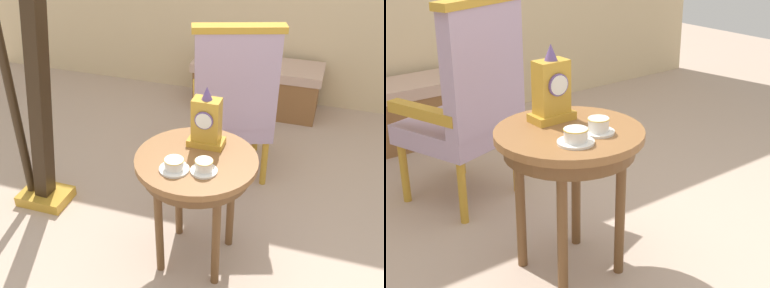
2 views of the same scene
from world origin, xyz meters
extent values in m
plane|color=#BCA38E|center=(0.00, 0.00, 0.00)|extent=(10.00, 10.00, 0.00)
cylinder|color=brown|center=(-0.09, 0.02, 0.66)|extent=(0.63, 0.63, 0.03)
cylinder|color=brown|center=(-0.09, 0.02, 0.61)|extent=(0.56, 0.56, 0.07)
cylinder|color=brown|center=(0.06, 0.18, 0.32)|extent=(0.04, 0.04, 0.64)
cylinder|color=brown|center=(-0.25, 0.18, 0.32)|extent=(0.04, 0.04, 0.64)
cylinder|color=brown|center=(-0.25, -0.13, 0.32)|extent=(0.04, 0.04, 0.64)
cylinder|color=brown|center=(0.06, -0.13, 0.32)|extent=(0.04, 0.04, 0.64)
cylinder|color=white|center=(-0.16, -0.11, 0.68)|extent=(0.15, 0.15, 0.01)
cylinder|color=white|center=(-0.16, -0.11, 0.71)|extent=(0.09, 0.09, 0.05)
torus|color=gold|center=(-0.16, -0.11, 0.74)|extent=(0.10, 0.10, 0.00)
cylinder|color=white|center=(-0.02, -0.08, 0.68)|extent=(0.13, 0.13, 0.01)
cylinder|color=white|center=(-0.02, -0.08, 0.71)|extent=(0.09, 0.09, 0.06)
torus|color=gold|center=(-0.02, -0.08, 0.74)|extent=(0.09, 0.09, 0.00)
cube|color=gold|center=(-0.08, 0.16, 0.69)|extent=(0.19, 0.11, 0.04)
cube|color=gold|center=(-0.08, 0.16, 0.83)|extent=(0.14, 0.09, 0.23)
cylinder|color=#664C8C|center=(-0.08, 0.11, 0.85)|extent=(0.10, 0.01, 0.10)
cylinder|color=white|center=(-0.08, 0.11, 0.85)|extent=(0.08, 0.00, 0.08)
cone|color=#664C8C|center=(-0.08, 0.16, 0.98)|extent=(0.06, 0.06, 0.07)
cube|color=#B299B7|center=(-0.14, 0.98, 0.41)|extent=(0.66, 0.66, 0.11)
cube|color=#B299B7|center=(-0.07, 0.77, 0.78)|extent=(0.52, 0.25, 0.64)
cube|color=gold|center=(-0.07, 0.77, 1.12)|extent=(0.56, 0.27, 0.04)
cube|color=gold|center=(0.08, 1.05, 0.57)|extent=(0.22, 0.47, 0.06)
cube|color=gold|center=(-0.35, 0.90, 0.57)|extent=(0.22, 0.47, 0.06)
cylinder|color=gold|center=(0.00, 1.26, 0.18)|extent=(0.04, 0.04, 0.35)
cylinder|color=gold|center=(-0.42, 1.11, 0.18)|extent=(0.04, 0.04, 0.35)
cylinder|color=gold|center=(0.14, 0.84, 0.18)|extent=(0.04, 0.04, 0.35)
cylinder|color=gold|center=(-0.27, 0.70, 0.18)|extent=(0.04, 0.04, 0.35)
cube|color=gold|center=(-1.20, 0.20, 0.04)|extent=(0.32, 0.24, 0.07)
cylinder|color=#332314|center=(-1.30, 0.20, 0.89)|extent=(0.06, 0.06, 1.65)
cube|color=black|center=(-1.10, 0.20, 0.82)|extent=(0.28, 0.11, 1.52)
cube|color=#CCA893|center=(-0.14, 1.95, 0.40)|extent=(1.12, 0.40, 0.08)
cube|color=brown|center=(-0.14, 1.95, 0.18)|extent=(1.07, 0.38, 0.36)
camera|label=1|loc=(0.50, -1.88, 1.99)|focal=44.20mm
camera|label=2|loc=(-1.43, -1.75, 1.52)|focal=53.59mm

